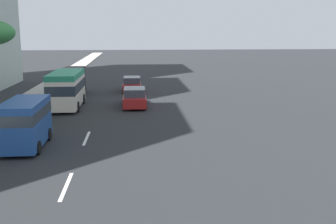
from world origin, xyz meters
name	(u,v)px	position (x,y,z in m)	size (l,w,h in m)	color
ground_plane	(100,108)	(31.50, 0.00, 0.00)	(198.00, 198.00, 0.00)	#26282B
sidewalk_right	(17,108)	(31.50, 6.66, 0.07)	(162.00, 2.67, 0.15)	#B2ADA3
lane_stripe_mid	(66,186)	(13.74, 0.00, 0.01)	(3.20, 0.16, 0.01)	silver
lane_stripe_far	(87,138)	(21.53, 0.00, 0.01)	(3.20, 0.16, 0.01)	silver
minibus_lead	(67,88)	(31.67, 2.64, 1.62)	(6.66, 2.39, 2.96)	silver
van_second	(25,121)	(19.85, 3.06, 1.48)	(4.72, 2.07, 2.59)	#1E478C
car_third	(135,98)	(31.74, -2.90, 0.75)	(4.62, 1.96, 1.58)	#A51E1E
van_fourth	(73,79)	(39.30, 3.20, 1.46)	(5.26, 2.06, 2.56)	black
car_fifth	(132,85)	(40.31, -2.67, 0.74)	(4.42, 1.92, 1.56)	#A51E1E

